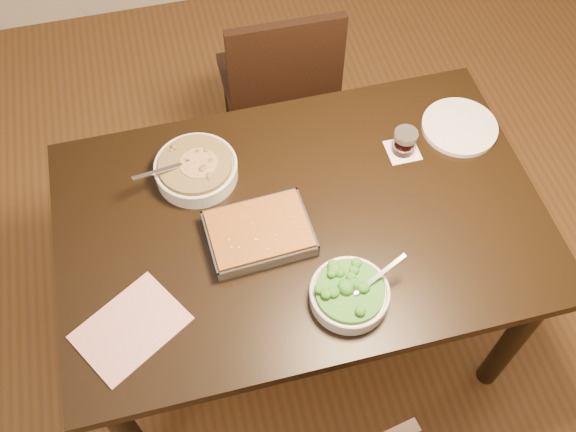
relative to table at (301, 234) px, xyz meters
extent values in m
plane|color=#4D3216|center=(0.00, 0.00, -0.65)|extent=(4.00, 4.00, 0.00)
cube|color=black|center=(0.00, 0.00, 0.08)|extent=(1.40, 0.90, 0.04)
cube|color=black|center=(0.00, 0.00, 0.01)|extent=(1.26, 0.76, 0.08)
cylinder|color=black|center=(0.62, -0.37, -0.30)|extent=(0.07, 0.07, 0.71)
cylinder|color=black|center=(-0.62, 0.37, -0.30)|extent=(0.07, 0.07, 0.71)
cylinder|color=black|center=(0.62, 0.37, -0.30)|extent=(0.07, 0.07, 0.71)
cube|color=#B63634|center=(-0.52, -0.23, 0.10)|extent=(0.33, 0.31, 0.01)
cube|color=white|center=(0.37, 0.16, 0.10)|extent=(0.10, 0.10, 0.00)
cylinder|color=silver|center=(-0.27, 0.22, 0.12)|extent=(0.25, 0.25, 0.05)
torus|color=silver|center=(-0.27, 0.22, 0.15)|extent=(0.25, 0.25, 0.01)
cylinder|color=#331F0D|center=(-0.27, 0.22, 0.15)|extent=(0.22, 0.22, 0.02)
cube|color=silver|center=(-0.34, 0.19, 0.16)|extent=(0.15, 0.07, 0.05)
cylinder|color=maroon|center=(-0.26, 0.22, 0.16)|extent=(0.11, 0.11, 0.00)
cylinder|color=silver|center=(0.06, -0.28, 0.11)|extent=(0.21, 0.21, 0.04)
torus|color=silver|center=(0.06, -0.28, 0.14)|extent=(0.21, 0.21, 0.01)
cylinder|color=#1F4F12|center=(0.06, -0.28, 0.14)|extent=(0.18, 0.18, 0.02)
cube|color=silver|center=(0.12, -0.26, 0.16)|extent=(0.13, 0.06, 0.04)
cube|color=silver|center=(-0.13, -0.04, 0.10)|extent=(0.30, 0.23, 0.01)
cube|color=#5B2C0D|center=(-0.13, -0.04, 0.12)|extent=(0.28, 0.21, 0.05)
cube|color=silver|center=(-0.14, 0.06, 0.12)|extent=(0.29, 0.02, 0.04)
cube|color=silver|center=(-0.13, -0.14, 0.12)|extent=(0.29, 0.02, 0.04)
cube|color=silver|center=(0.01, -0.03, 0.12)|extent=(0.02, 0.21, 0.04)
cube|color=silver|center=(-0.27, -0.05, 0.12)|extent=(0.02, 0.21, 0.04)
cylinder|color=black|center=(0.37, 0.16, 0.13)|extent=(0.06, 0.06, 0.06)
cylinder|color=silver|center=(0.37, 0.16, 0.17)|extent=(0.07, 0.07, 0.02)
cylinder|color=silver|center=(0.57, 0.20, 0.10)|extent=(0.24, 0.24, 0.02)
cube|color=black|center=(0.12, 0.85, -0.23)|extent=(0.42, 0.42, 0.04)
cylinder|color=black|center=(0.30, 1.02, -0.45)|extent=(0.04, 0.04, 0.41)
cylinder|color=black|center=(0.30, 0.67, -0.45)|extent=(0.04, 0.04, 0.41)
cylinder|color=black|center=(-0.05, 1.03, -0.45)|extent=(0.04, 0.04, 0.41)
cylinder|color=black|center=(-0.06, 0.67, -0.45)|extent=(0.04, 0.04, 0.41)
cube|color=black|center=(0.12, 0.66, 0.01)|extent=(0.42, 0.04, 0.45)
camera|label=1|loc=(-0.28, -0.97, 1.64)|focal=40.00mm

